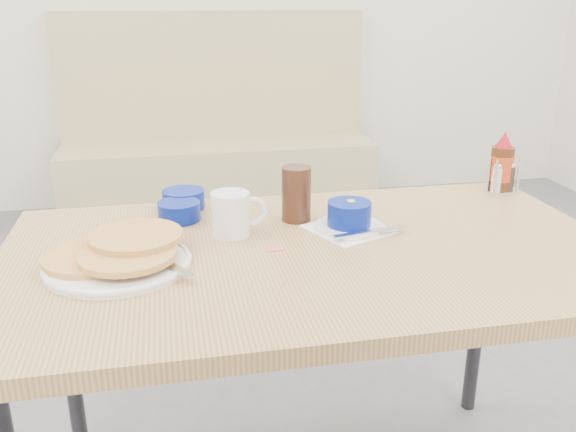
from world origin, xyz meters
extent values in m
cube|color=tan|center=(0.00, 2.72, 0.23)|extent=(1.90, 0.55, 0.45)
cube|color=tan|center=(0.00, 2.94, 0.72)|extent=(1.90, 0.12, 1.00)
cube|color=#2D2D33|center=(0.00, 2.72, 0.04)|extent=(1.90, 0.55, 0.08)
cube|color=tan|center=(0.00, 0.25, 0.74)|extent=(1.40, 0.80, 0.04)
cylinder|color=#2D2D33|center=(-0.62, 0.57, 0.36)|extent=(0.04, 0.04, 0.72)
cylinder|color=#2D2D33|center=(0.62, 0.57, 0.36)|extent=(0.04, 0.04, 0.72)
cylinder|color=white|center=(-0.43, 0.23, 0.77)|extent=(0.30, 0.30, 0.02)
cylinder|color=#ECB359|center=(-0.48, 0.25, 0.78)|extent=(0.20, 0.20, 0.01)
cylinder|color=#ECB359|center=(-0.41, 0.21, 0.79)|extent=(0.20, 0.20, 0.01)
cylinder|color=#ECB359|center=(-0.39, 0.28, 0.81)|extent=(0.20, 0.20, 0.01)
cube|color=silver|center=(-0.32, 0.18, 0.78)|extent=(0.09, 0.12, 0.01)
cylinder|color=white|center=(-0.18, 0.37, 0.81)|extent=(0.09, 0.09, 0.10)
cylinder|color=black|center=(-0.18, 0.37, 0.86)|extent=(0.08, 0.08, 0.00)
torus|color=white|center=(-0.13, 0.37, 0.81)|extent=(0.08, 0.02, 0.08)
cube|color=white|center=(0.11, 0.35, 0.76)|extent=(0.23, 0.23, 0.00)
cylinder|color=white|center=(0.11, 0.35, 0.77)|extent=(0.16, 0.16, 0.01)
cylinder|color=navy|center=(0.11, 0.35, 0.80)|extent=(0.11, 0.11, 0.06)
cylinder|color=white|center=(0.11, 0.35, 0.83)|extent=(0.09, 0.09, 0.01)
cube|color=#F4DB60|center=(0.11, 0.35, 0.83)|extent=(0.02, 0.02, 0.01)
cube|color=silver|center=(0.15, 0.29, 0.78)|extent=(0.19, 0.06, 0.00)
cylinder|color=navy|center=(-0.29, 0.50, 0.78)|extent=(0.11, 0.11, 0.05)
cylinder|color=navy|center=(-0.28, 0.59, 0.79)|extent=(0.11, 0.11, 0.05)
cylinder|color=#381E12|center=(0.00, 0.44, 0.83)|extent=(0.10, 0.10, 0.14)
cube|color=silver|center=(0.64, 0.56, 0.76)|extent=(0.09, 0.05, 0.00)
cylinder|color=silver|center=(0.60, 0.54, 0.81)|extent=(0.01, 0.01, 0.10)
cylinder|color=silver|center=(0.68, 0.54, 0.81)|extent=(0.01, 0.01, 0.10)
cylinder|color=silver|center=(0.60, 0.58, 0.81)|extent=(0.01, 0.01, 0.10)
cylinder|color=silver|center=(0.68, 0.58, 0.81)|extent=(0.01, 0.01, 0.10)
cylinder|color=silver|center=(0.62, 0.56, 0.80)|extent=(0.03, 0.03, 0.07)
cylinder|color=#3F3326|center=(0.66, 0.56, 0.80)|extent=(0.03, 0.03, 0.07)
cylinder|color=#47230F|center=(0.64, 0.58, 0.82)|extent=(0.07, 0.07, 0.13)
cylinder|color=#EB411B|center=(0.64, 0.58, 0.83)|extent=(0.07, 0.07, 0.07)
cone|color=#A61019|center=(0.64, 0.58, 0.91)|extent=(0.05, 0.05, 0.04)
cube|color=#F45159|center=(-0.09, 0.26, 0.76)|extent=(0.04, 0.02, 0.00)
camera|label=1|loc=(-0.31, -0.99, 1.30)|focal=38.00mm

